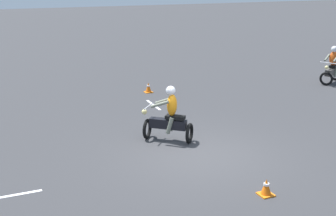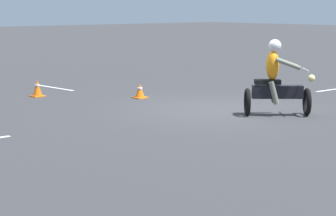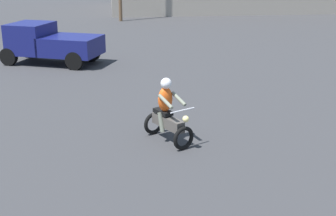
% 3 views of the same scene
% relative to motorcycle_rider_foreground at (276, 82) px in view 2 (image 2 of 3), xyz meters
% --- Properties ---
extents(ground_plane, '(120.00, 120.00, 0.00)m').
position_rel_motorcycle_rider_foreground_xyz_m(ground_plane, '(1.35, 0.28, -0.73)').
color(ground_plane, '#333335').
extents(motorcycle_rider_foreground, '(1.38, 1.44, 1.66)m').
position_rel_motorcycle_rider_foreground_xyz_m(motorcycle_rider_foreground, '(0.00, 0.00, 0.00)').
color(motorcycle_rider_foreground, black).
rests_on(motorcycle_rider_foreground, ground).
extents(traffic_cone_near_left, '(0.32, 0.32, 0.45)m').
position_rel_motorcycle_rider_foreground_xyz_m(traffic_cone_near_left, '(6.10, 2.35, -0.51)').
color(traffic_cone_near_left, orange).
rests_on(traffic_cone_near_left, ground).
extents(traffic_cone_mid_left, '(0.32, 0.32, 0.38)m').
position_rel_motorcycle_rider_foreground_xyz_m(traffic_cone_mid_left, '(4.08, 0.50, -0.54)').
color(traffic_cone_mid_left, orange).
rests_on(traffic_cone_mid_left, ground).
extents(lane_stripe_e, '(1.90, 0.17, 0.01)m').
position_rel_motorcycle_rider_foreground_xyz_m(lane_stripe_e, '(7.44, 1.00, -0.72)').
color(lane_stripe_e, silver).
rests_on(lane_stripe_e, ground).
extents(lane_stripe_s, '(0.11, 1.68, 0.01)m').
position_rel_motorcycle_rider_foreground_xyz_m(lane_stripe_s, '(1.79, -4.83, -0.72)').
color(lane_stripe_s, silver).
rests_on(lane_stripe_s, ground).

